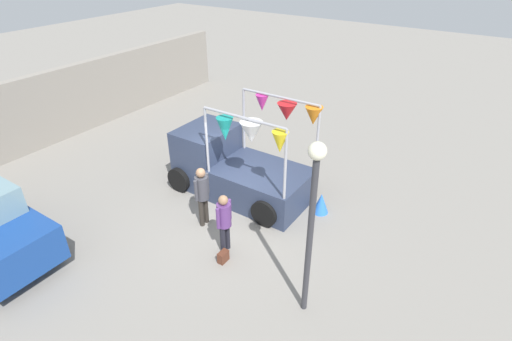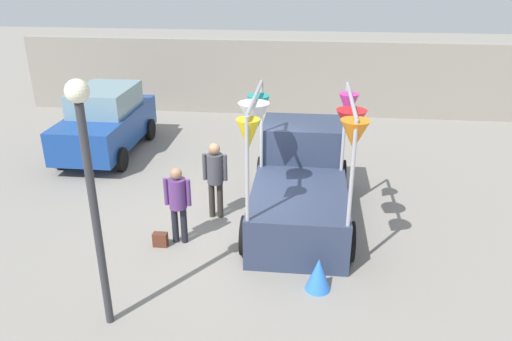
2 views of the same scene
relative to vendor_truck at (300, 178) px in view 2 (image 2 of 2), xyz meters
name	(u,v)px [view 2 (image 2 of 2)]	position (x,y,z in m)	size (l,w,h in m)	color
ground_plane	(242,225)	(-1.19, -0.64, -0.88)	(60.00, 60.00, 0.00)	gray
vendor_truck	(300,178)	(0.00, 0.00, 0.00)	(2.45, 4.08, 2.94)	#2D3851
parked_car	(106,121)	(-5.61, 3.20, 0.07)	(1.88, 4.00, 1.88)	navy
person_customer	(178,198)	(-2.32, -1.44, 0.09)	(0.53, 0.34, 1.60)	black
person_vendor	(215,173)	(-1.80, -0.32, 0.16)	(0.53, 0.34, 1.71)	#2D2823
handbag	(160,240)	(-2.67, -1.64, -0.74)	(0.28, 0.16, 0.28)	#592D1E
street_lamp	(89,175)	(-2.84, -3.88, 1.64)	(0.32, 0.32, 3.84)	#333338
brick_boundary_wall	(273,78)	(-1.19, 7.64, 0.42)	(18.00, 0.36, 2.60)	gray
folded_kite_bundle_azure	(318,274)	(0.40, -2.70, -0.58)	(0.44, 0.44, 0.60)	blue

